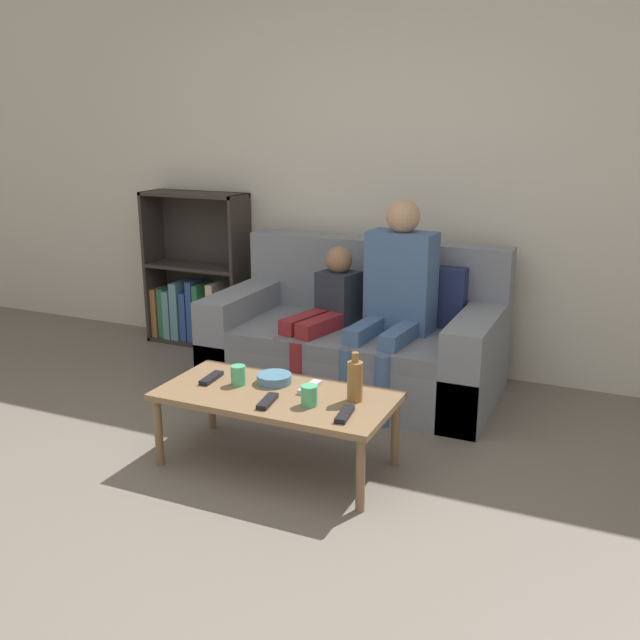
{
  "coord_description": "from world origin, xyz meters",
  "views": [
    {
      "loc": [
        1.49,
        -1.94,
        1.62
      ],
      "look_at": [
        0.01,
        1.36,
        0.58
      ],
      "focal_mm": 40.0,
      "sensor_mm": 36.0,
      "label": 1
    }
  ],
  "objects_px": {
    "tv_remote_3": "(345,414)",
    "bottle": "(355,380)",
    "bookshelf": "(199,289)",
    "coffee_table": "(276,400)",
    "cup_near": "(309,395)",
    "cup_far": "(238,375)",
    "snack_bowl": "(274,379)",
    "person_child": "(324,313)",
    "person_adult": "(396,290)",
    "couch": "(358,342)",
    "tv_remote_1": "(267,401)",
    "tv_remote_0": "(310,387)",
    "tv_remote_2": "(211,378)"
  },
  "relations": [
    {
      "from": "person_adult",
      "to": "bottle",
      "type": "distance_m",
      "value": 1.01
    },
    {
      "from": "tv_remote_1",
      "to": "tv_remote_3",
      "type": "xyz_separation_m",
      "value": [
        0.37,
        0.01,
        0.0
      ]
    },
    {
      "from": "couch",
      "to": "person_child",
      "type": "distance_m",
      "value": 0.3
    },
    {
      "from": "tv_remote_0",
      "to": "snack_bowl",
      "type": "xyz_separation_m",
      "value": [
        -0.2,
        0.01,
        0.01
      ]
    },
    {
      "from": "snack_bowl",
      "to": "bottle",
      "type": "bearing_deg",
      "value": -6.25
    },
    {
      "from": "bookshelf",
      "to": "coffee_table",
      "type": "bearing_deg",
      "value": -46.64
    },
    {
      "from": "person_child",
      "to": "tv_remote_1",
      "type": "height_order",
      "value": "person_child"
    },
    {
      "from": "bookshelf",
      "to": "person_child",
      "type": "bearing_deg",
      "value": -23.13
    },
    {
      "from": "coffee_table",
      "to": "tv_remote_2",
      "type": "bearing_deg",
      "value": 176.81
    },
    {
      "from": "bookshelf",
      "to": "tv_remote_3",
      "type": "relative_size",
      "value": 6.33
    },
    {
      "from": "person_adult",
      "to": "tv_remote_0",
      "type": "bearing_deg",
      "value": -91.6
    },
    {
      "from": "bookshelf",
      "to": "person_child",
      "type": "xyz_separation_m",
      "value": [
        1.24,
        -0.53,
        0.09
      ]
    },
    {
      "from": "person_child",
      "to": "cup_near",
      "type": "distance_m",
      "value": 1.13
    },
    {
      "from": "couch",
      "to": "person_adult",
      "type": "height_order",
      "value": "person_adult"
    },
    {
      "from": "cup_far",
      "to": "couch",
      "type": "bearing_deg",
      "value": 80.32
    },
    {
      "from": "tv_remote_3",
      "to": "bottle",
      "type": "bearing_deg",
      "value": 91.36
    },
    {
      "from": "cup_near",
      "to": "tv_remote_1",
      "type": "bearing_deg",
      "value": -161.77
    },
    {
      "from": "person_adult",
      "to": "cup_far",
      "type": "distance_m",
      "value": 1.15
    },
    {
      "from": "person_child",
      "to": "cup_near",
      "type": "bearing_deg",
      "value": -56.15
    },
    {
      "from": "tv_remote_3",
      "to": "snack_bowl",
      "type": "relative_size",
      "value": 1.02
    },
    {
      "from": "tv_remote_1",
      "to": "cup_near",
      "type": "bearing_deg",
      "value": 10.24
    },
    {
      "from": "person_adult",
      "to": "person_child",
      "type": "distance_m",
      "value": 0.46
    },
    {
      "from": "couch",
      "to": "cup_far",
      "type": "distance_m",
      "value": 1.13
    },
    {
      "from": "person_adult",
      "to": "coffee_table",
      "type": "bearing_deg",
      "value": -97.62
    },
    {
      "from": "person_child",
      "to": "tv_remote_3",
      "type": "xyz_separation_m",
      "value": [
        0.59,
        -1.11,
        -0.11
      ]
    },
    {
      "from": "tv_remote_2",
      "to": "tv_remote_1",
      "type": "bearing_deg",
      "value": -24.83
    },
    {
      "from": "tv_remote_1",
      "to": "cup_far",
      "type": "bearing_deg",
      "value": 139.68
    },
    {
      "from": "person_child",
      "to": "tv_remote_0",
      "type": "height_order",
      "value": "person_child"
    },
    {
      "from": "tv_remote_0",
      "to": "tv_remote_3",
      "type": "distance_m",
      "value": 0.35
    },
    {
      "from": "coffee_table",
      "to": "snack_bowl",
      "type": "xyz_separation_m",
      "value": [
        -0.07,
        0.11,
        0.06
      ]
    },
    {
      "from": "person_adult",
      "to": "bottle",
      "type": "height_order",
      "value": "person_adult"
    },
    {
      "from": "coffee_table",
      "to": "tv_remote_3",
      "type": "height_order",
      "value": "tv_remote_3"
    },
    {
      "from": "person_adult",
      "to": "bottle",
      "type": "relative_size",
      "value": 5.05
    },
    {
      "from": "couch",
      "to": "bookshelf",
      "type": "relative_size",
      "value": 1.55
    },
    {
      "from": "tv_remote_0",
      "to": "cup_far",
      "type": "bearing_deg",
      "value": -163.42
    },
    {
      "from": "cup_near",
      "to": "bottle",
      "type": "relative_size",
      "value": 0.41
    },
    {
      "from": "couch",
      "to": "tv_remote_1",
      "type": "height_order",
      "value": "couch"
    },
    {
      "from": "coffee_table",
      "to": "person_adult",
      "type": "height_order",
      "value": "person_adult"
    },
    {
      "from": "couch",
      "to": "person_adult",
      "type": "xyz_separation_m",
      "value": [
        0.26,
        -0.08,
        0.38
      ]
    },
    {
      "from": "bookshelf",
      "to": "cup_near",
      "type": "distance_m",
      "value": 2.27
    },
    {
      "from": "person_child",
      "to": "bookshelf",
      "type": "bearing_deg",
      "value": 170.14
    },
    {
      "from": "coffee_table",
      "to": "tv_remote_2",
      "type": "relative_size",
      "value": 6.42
    },
    {
      "from": "bookshelf",
      "to": "couch",
      "type": "bearing_deg",
      "value": -15.11
    },
    {
      "from": "cup_far",
      "to": "tv_remote_2",
      "type": "distance_m",
      "value": 0.16
    },
    {
      "from": "person_child",
      "to": "cup_far",
      "type": "height_order",
      "value": "person_child"
    },
    {
      "from": "person_child",
      "to": "tv_remote_2",
      "type": "bearing_deg",
      "value": -87.21
    },
    {
      "from": "cup_far",
      "to": "tv_remote_2",
      "type": "height_order",
      "value": "cup_far"
    },
    {
      "from": "person_adult",
      "to": "person_child",
      "type": "relative_size",
      "value": 1.34
    },
    {
      "from": "tv_remote_2",
      "to": "snack_bowl",
      "type": "bearing_deg",
      "value": 13.1
    },
    {
      "from": "cup_near",
      "to": "cup_far",
      "type": "xyz_separation_m",
      "value": [
        -0.42,
        0.09,
        0.0
      ]
    }
  ]
}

